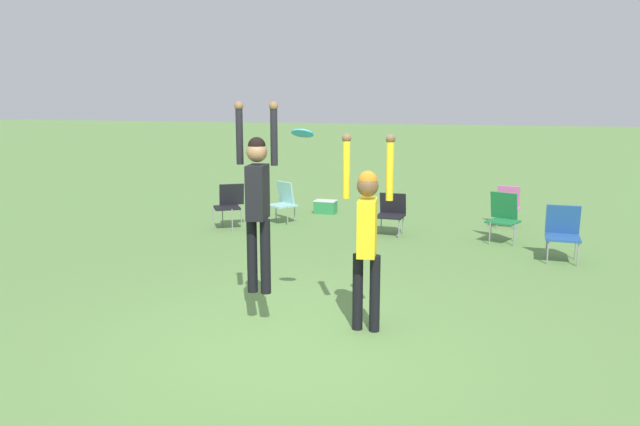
{
  "coord_description": "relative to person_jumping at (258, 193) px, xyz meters",
  "views": [
    {
      "loc": [
        2.3,
        -6.16,
        2.61
      ],
      "look_at": [
        0.12,
        0.68,
        1.3
      ],
      "focal_mm": 35.0,
      "sensor_mm": 36.0,
      "label": 1
    }
  ],
  "objects": [
    {
      "name": "camping_chair_4",
      "position": [
        0.49,
        5.38,
        -1.11
      ],
      "size": [
        0.53,
        0.56,
        0.8
      ],
      "rotation": [
        0.0,
        0.0,
        3.12
      ],
      "color": "gray",
      "rests_on": "ground_plane"
    },
    {
      "name": "camping_chair_3",
      "position": [
        -1.95,
        5.87,
        -1.07
      ],
      "size": [
        0.7,
        0.77,
        0.87
      ],
      "rotation": [
        0.0,
        0.0,
        2.57
      ],
      "color": "gray",
      "rests_on": "ground_plane"
    },
    {
      "name": "camping_chair_2",
      "position": [
        2.65,
        6.89,
        -1.09
      ],
      "size": [
        0.49,
        0.52,
        0.84
      ],
      "rotation": [
        0.0,
        0.0,
        3.06
      ],
      "color": "gray",
      "rests_on": "ground_plane"
    },
    {
      "name": "camping_chair_1",
      "position": [
        2.59,
        5.38,
        -1.05
      ],
      "size": [
        0.65,
        0.71,
        0.91
      ],
      "rotation": [
        0.0,
        0.0,
        2.78
      ],
      "color": "gray",
      "rests_on": "ground_plane"
    },
    {
      "name": "camping_chair_0",
      "position": [
        -2.8,
        4.99,
        -1.04
      ],
      "size": [
        0.69,
        0.76,
        0.9
      ],
      "rotation": [
        0.0,
        0.0,
        3.72
      ],
      "color": "gray",
      "rests_on": "ground_plane"
    },
    {
      "name": "camping_chair_5",
      "position": [
        3.56,
        4.26,
        -1.06
      ],
      "size": [
        0.54,
        0.58,
        0.9
      ],
      "rotation": [
        0.0,
        0.0,
        3.14
      ],
      "color": "gray",
      "rests_on": "ground_plane"
    },
    {
      "name": "frisbee",
      "position": [
        0.48,
        0.17,
        0.67
      ],
      "size": [
        0.25,
        0.24,
        0.11
      ],
      "color": "#2D9EDB"
    },
    {
      "name": "cooler_box",
      "position": [
        -1.41,
        7.18,
        -1.41
      ],
      "size": [
        0.5,
        0.33,
        0.31
      ],
      "color": "#2D8C4C",
      "rests_on": "ground_plane"
    },
    {
      "name": "ground_plane",
      "position": [
        0.49,
        -0.28,
        -1.57
      ],
      "size": [
        120.0,
        120.0,
        0.0
      ],
      "primitive_type": "plane",
      "color": "#608C47"
    },
    {
      "name": "person_jumping",
      "position": [
        0.0,
        0.0,
        0.0
      ],
      "size": [
        0.52,
        0.4,
        2.2
      ],
      "rotation": [
        0.0,
        0.0,
        1.73
      ],
      "color": "black",
      "rests_on": "ground_plane"
    },
    {
      "name": "person_defending",
      "position": [
        1.23,
        0.2,
        -0.37
      ],
      "size": [
        0.59,
        0.47,
        2.24
      ],
      "rotation": [
        0.0,
        0.0,
        -1.41
      ],
      "color": "black",
      "rests_on": "ground_plane"
    }
  ]
}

